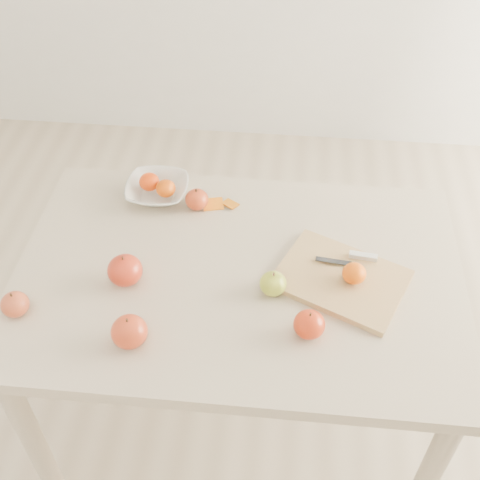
{
  "coord_description": "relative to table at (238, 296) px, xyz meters",
  "views": [
    {
      "loc": [
        0.11,
        -1.08,
        1.94
      ],
      "look_at": [
        0.0,
        0.05,
        0.82
      ],
      "focal_mm": 45.0,
      "sensor_mm": 36.0,
      "label": 1
    }
  ],
  "objects": [
    {
      "name": "table",
      "position": [
        0.0,
        0.0,
        0.0
      ],
      "size": [
        1.2,
        0.8,
        0.75
      ],
      "color": "#C4B294",
      "rests_on": "ground"
    },
    {
      "name": "orange_peel_a",
      "position": [
        -0.1,
        0.26,
        0.1
      ],
      "size": [
        0.07,
        0.06,
        0.01
      ],
      "primitive_type": "cube",
      "rotation": [
        0.21,
        0.0,
        0.23
      ],
      "color": "orange",
      "rests_on": "table"
    },
    {
      "name": "apple_red_e",
      "position": [
        0.19,
        -0.19,
        0.13
      ],
      "size": [
        0.08,
        0.08,
        0.07
      ],
      "primitive_type": "ellipsoid",
      "color": "#A10F0C",
      "rests_on": "table"
    },
    {
      "name": "apple_green",
      "position": [
        0.1,
        -0.06,
        0.13
      ],
      "size": [
        0.07,
        0.07,
        0.06
      ],
      "primitive_type": "ellipsoid",
      "color": "olive",
      "rests_on": "table"
    },
    {
      "name": "ground",
      "position": [
        0.0,
        0.0,
        -0.65
      ],
      "size": [
        3.5,
        3.5,
        0.0
      ],
      "primitive_type": "plane",
      "color": "#C6B293",
      "rests_on": "ground"
    },
    {
      "name": "board_tangerine",
      "position": [
        0.3,
        -0.02,
        0.14
      ],
      "size": [
        0.06,
        0.06,
        0.05
      ],
      "primitive_type": "ellipsoid",
      "color": "#D64F07",
      "rests_on": "cutting_board"
    },
    {
      "name": "paring_knife",
      "position": [
        0.32,
        0.06,
        0.12
      ],
      "size": [
        0.17,
        0.05,
        0.01
      ],
      "color": "white",
      "rests_on": "cutting_board"
    },
    {
      "name": "bowl_tangerine_near",
      "position": [
        -0.3,
        0.3,
        0.14
      ],
      "size": [
        0.06,
        0.06,
        0.05
      ],
      "primitive_type": "ellipsoid",
      "color": "#D53C07",
      "rests_on": "fruit_bowl"
    },
    {
      "name": "orange_peel_b",
      "position": [
        -0.05,
        0.27,
        0.1
      ],
      "size": [
        0.06,
        0.05,
        0.01
      ],
      "primitive_type": "cube",
      "rotation": [
        -0.14,
        0.0,
        -0.57
      ],
      "color": "#C3650D",
      "rests_on": "table"
    },
    {
      "name": "bowl_tangerine_far",
      "position": [
        -0.24,
        0.27,
        0.14
      ],
      "size": [
        0.06,
        0.06,
        0.05
      ],
      "primitive_type": "ellipsoid",
      "color": "#D06007",
      "rests_on": "fruit_bowl"
    },
    {
      "name": "apple_red_c",
      "position": [
        -0.23,
        -0.25,
        0.14
      ],
      "size": [
        0.09,
        0.09,
        0.08
      ],
      "primitive_type": "ellipsoid",
      "color": "#A71F18",
      "rests_on": "table"
    },
    {
      "name": "fruit_bowl",
      "position": [
        -0.27,
        0.29,
        0.12
      ],
      "size": [
        0.19,
        0.19,
        0.05
      ],
      "primitive_type": "imported",
      "color": "white",
      "rests_on": "table"
    },
    {
      "name": "apple_red_d",
      "position": [
        -0.54,
        -0.19,
        0.13
      ],
      "size": [
        0.07,
        0.07,
        0.06
      ],
      "primitive_type": "ellipsoid",
      "color": "maroon",
      "rests_on": "table"
    },
    {
      "name": "cutting_board",
      "position": [
        0.27,
        -0.01,
        0.11
      ],
      "size": [
        0.39,
        0.35,
        0.02
      ],
      "primitive_type": "cube",
      "rotation": [
        0.0,
        0.0,
        -0.43
      ],
      "color": "tan",
      "rests_on": "table"
    },
    {
      "name": "apple_red_a",
      "position": [
        -0.15,
        0.25,
        0.13
      ],
      "size": [
        0.07,
        0.07,
        0.06
      ],
      "primitive_type": "ellipsoid",
      "color": "#A11411",
      "rests_on": "table"
    },
    {
      "name": "apple_red_b",
      "position": [
        -0.29,
        -0.06,
        0.14
      ],
      "size": [
        0.09,
        0.09,
        0.08
      ],
      "primitive_type": "ellipsoid",
      "color": "maroon",
      "rests_on": "table"
    }
  ]
}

